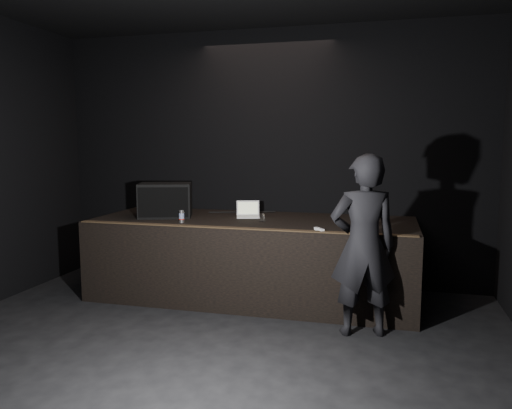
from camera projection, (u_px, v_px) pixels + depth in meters
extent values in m
plane|color=black|center=(160.00, 402.00, 3.79)|extent=(7.00, 7.00, 0.00)
cube|color=black|center=(267.00, 158.00, 6.93)|extent=(6.00, 0.10, 3.50)
cube|color=black|center=(253.00, 258.00, 6.35)|extent=(4.00, 1.50, 1.00)
cube|color=brown|center=(237.00, 228.00, 5.61)|extent=(3.92, 0.10, 0.01)
cube|color=black|center=(165.00, 200.00, 6.45)|extent=(0.77, 0.65, 0.44)
cube|color=black|center=(163.00, 202.00, 6.22)|extent=(0.59, 0.22, 0.38)
cylinder|color=black|center=(242.00, 212.00, 6.87)|extent=(0.88, 0.30, 0.02)
cube|color=silver|center=(248.00, 217.00, 6.42)|extent=(0.34, 0.28, 0.01)
cube|color=silver|center=(248.00, 216.00, 6.42)|extent=(0.27, 0.19, 0.00)
cube|color=silver|center=(248.00, 208.00, 6.54)|extent=(0.30, 0.14, 0.19)
cube|color=gold|center=(248.00, 208.00, 6.53)|extent=(0.26, 0.12, 0.15)
cylinder|color=silver|center=(182.00, 216.00, 6.01)|extent=(0.06, 0.06, 0.15)
cylinder|color=navy|center=(182.00, 216.00, 6.01)|extent=(0.06, 0.06, 0.07)
cylinder|color=#AC1D0F|center=(182.00, 219.00, 6.01)|extent=(0.06, 0.06, 0.01)
cylinder|color=white|center=(262.00, 218.00, 6.11)|extent=(0.08, 0.08, 0.09)
cube|color=white|center=(319.00, 229.00, 5.45)|extent=(0.13, 0.16, 0.03)
imported|color=black|center=(363.00, 245.00, 5.03)|extent=(0.77, 0.61, 1.85)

